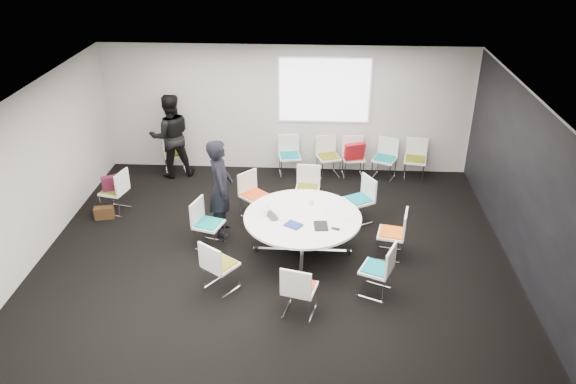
# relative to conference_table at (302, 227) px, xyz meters

# --- Properties ---
(room_shell) EXTENTS (8.08, 7.08, 2.88)m
(room_shell) POSITION_rel_conference_table_xyz_m (-0.37, -0.06, 0.89)
(room_shell) COLOR black
(room_shell) RESTS_ON ground
(conference_table) EXTENTS (1.98, 1.98, 0.73)m
(conference_table) POSITION_rel_conference_table_xyz_m (0.00, 0.00, 0.00)
(conference_table) COLOR silver
(conference_table) RESTS_ON ground
(projection_screen) EXTENTS (1.90, 0.03, 1.35)m
(projection_screen) POSITION_rel_conference_table_xyz_m (0.33, 3.40, 1.34)
(projection_screen) COLOR white
(projection_screen) RESTS_ON room_shell
(chair_ring_a) EXTENTS (0.54, 0.54, 0.88)m
(chair_ring_a) POSITION_rel_conference_table_xyz_m (1.52, -0.01, -0.23)
(chair_ring_a) COLOR silver
(chair_ring_a) RESTS_ON ground
(chair_ring_b) EXTENTS (0.62, 0.62, 0.88)m
(chair_ring_b) POSITION_rel_conference_table_xyz_m (1.03, 1.16, -0.23)
(chair_ring_b) COLOR silver
(chair_ring_b) RESTS_ON ground
(chair_ring_c) EXTENTS (0.49, 0.48, 0.88)m
(chair_ring_c) POSITION_rel_conference_table_xyz_m (0.04, 1.54, -0.23)
(chair_ring_c) COLOR silver
(chair_ring_c) RESTS_ON ground
(chair_ring_d) EXTENTS (0.64, 0.64, 0.88)m
(chair_ring_d) POSITION_rel_conference_table_xyz_m (-0.96, 1.23, -0.23)
(chair_ring_d) COLOR silver
(chair_ring_d) RESTS_ON ground
(chair_ring_e) EXTENTS (0.56, 0.57, 0.88)m
(chair_ring_e) POSITION_rel_conference_table_xyz_m (-1.65, 0.12, -0.23)
(chair_ring_e) COLOR silver
(chair_ring_e) RESTS_ON ground
(chair_ring_f) EXTENTS (0.63, 0.63, 0.88)m
(chair_ring_f) POSITION_rel_conference_table_xyz_m (-1.24, -1.08, -0.23)
(chair_ring_f) COLOR silver
(chair_ring_f) RESTS_ON ground
(chair_ring_g) EXTENTS (0.56, 0.55, 0.88)m
(chair_ring_g) POSITION_rel_conference_table_xyz_m (0.01, -1.60, -0.23)
(chair_ring_g) COLOR silver
(chair_ring_g) RESTS_ON ground
(chair_ring_h) EXTENTS (0.59, 0.60, 0.88)m
(chair_ring_h) POSITION_rel_conference_table_xyz_m (1.18, -1.06, -0.23)
(chair_ring_h) COLOR silver
(chair_ring_h) RESTS_ON ground
(chair_back_a) EXTENTS (0.53, 0.52, 0.88)m
(chair_back_a) POSITION_rel_conference_table_xyz_m (-0.39, 3.11, -0.23)
(chair_back_a) COLOR silver
(chair_back_a) RESTS_ON ground
(chair_back_b) EXTENTS (0.58, 0.57, 0.88)m
(chair_back_b) POSITION_rel_conference_table_xyz_m (0.46, 3.11, -0.23)
(chair_back_b) COLOR silver
(chair_back_b) RESTS_ON ground
(chair_back_c) EXTENTS (0.50, 0.49, 0.88)m
(chair_back_c) POSITION_rel_conference_table_xyz_m (1.01, 3.11, -0.23)
(chair_back_c) COLOR silver
(chair_back_c) RESTS_ON ground
(chair_back_d) EXTENTS (0.60, 0.60, 0.88)m
(chair_back_d) POSITION_rel_conference_table_xyz_m (1.69, 3.07, -0.23)
(chair_back_d) COLOR silver
(chair_back_d) RESTS_ON ground
(chair_back_e) EXTENTS (0.54, 0.53, 0.88)m
(chair_back_e) POSITION_rel_conference_table_xyz_m (2.34, 3.07, -0.23)
(chair_back_e) COLOR silver
(chair_back_e) RESTS_ON ground
(chair_spare_left) EXTENTS (0.54, 0.55, 0.88)m
(chair_spare_left) POSITION_rel_conference_table_xyz_m (-3.68, 1.25, -0.23)
(chair_spare_left) COLOR silver
(chair_spare_left) RESTS_ON ground
(chair_person_back) EXTENTS (0.59, 0.58, 0.88)m
(chair_person_back) POSITION_rel_conference_table_xyz_m (-2.95, 3.11, -0.23)
(chair_person_back) COLOR silver
(chair_person_back) RESTS_ON ground
(person_main) EXTENTS (0.52, 0.72, 1.82)m
(person_main) POSITION_rel_conference_table_xyz_m (-1.48, 0.61, 0.40)
(person_main) COLOR black
(person_main) RESTS_ON ground
(person_back) EXTENTS (1.09, 0.97, 1.85)m
(person_back) POSITION_rel_conference_table_xyz_m (-2.94, 2.94, 0.42)
(person_back) COLOR black
(person_back) RESTS_ON ground
(laptop) EXTENTS (0.35, 0.40, 0.03)m
(laptop) POSITION_rel_conference_table_xyz_m (-0.48, -0.02, 0.23)
(laptop) COLOR #333338
(laptop) RESTS_ON conference_table
(laptop_lid) EXTENTS (0.04, 0.30, 0.22)m
(laptop_lid) POSITION_rel_conference_table_xyz_m (-0.60, 0.06, 0.35)
(laptop_lid) COLOR silver
(laptop_lid) RESTS_ON conference_table
(notebook_black) EXTENTS (0.24, 0.32, 0.02)m
(notebook_black) POSITION_rel_conference_table_xyz_m (0.31, -0.31, 0.23)
(notebook_black) COLOR black
(notebook_black) RESTS_ON conference_table
(tablet_folio) EXTENTS (0.33, 0.31, 0.03)m
(tablet_folio) POSITION_rel_conference_table_xyz_m (-0.14, -0.32, 0.23)
(tablet_folio) COLOR navy
(tablet_folio) RESTS_ON conference_table
(papers_right) EXTENTS (0.35, 0.37, 0.00)m
(papers_right) POSITION_rel_conference_table_xyz_m (0.49, 0.22, 0.22)
(papers_right) COLOR silver
(papers_right) RESTS_ON conference_table
(papers_front) EXTENTS (0.31, 0.22, 0.00)m
(papers_front) POSITION_rel_conference_table_xyz_m (0.71, -0.01, 0.22)
(papers_front) COLOR silver
(papers_front) RESTS_ON conference_table
(cup) EXTENTS (0.08, 0.08, 0.09)m
(cup) POSITION_rel_conference_table_xyz_m (0.13, 0.41, 0.27)
(cup) COLOR white
(cup) RESTS_ON conference_table
(phone) EXTENTS (0.16, 0.12, 0.01)m
(phone) POSITION_rel_conference_table_xyz_m (0.55, -0.39, 0.22)
(phone) COLOR black
(phone) RESTS_ON conference_table
(maroon_bag) EXTENTS (0.42, 0.30, 0.28)m
(maroon_bag) POSITION_rel_conference_table_xyz_m (-3.69, 1.26, 0.11)
(maroon_bag) COLOR #4B1426
(maroon_bag) RESTS_ON chair_spare_left
(brown_bag) EXTENTS (0.39, 0.23, 0.24)m
(brown_bag) POSITION_rel_conference_table_xyz_m (-3.83, 0.97, -0.39)
(brown_bag) COLOR #3C2613
(brown_bag) RESTS_ON ground
(red_jacket) EXTENTS (0.47, 0.30, 0.36)m
(red_jacket) POSITION_rel_conference_table_xyz_m (1.01, 2.88, 0.19)
(red_jacket) COLOR maroon
(red_jacket) RESTS_ON chair_back_c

